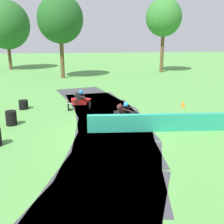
{
  "coord_description": "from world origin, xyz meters",
  "views": [
    {
      "loc": [
        -1.67,
        -13.43,
        4.88
      ],
      "look_at": [
        -0.02,
        0.54,
        0.9
      ],
      "focal_mm": 44.74,
      "sensor_mm": 36.0,
      "label": 1
    }
  ],
  "objects_px": {
    "tire_stack_mid_b": "(11,118)",
    "traffic_cone": "(183,104)",
    "tire_stack_far": "(24,105)",
    "motorcycle_lead_black": "(124,114)",
    "motorcycle_chase_red": "(80,100)"
  },
  "relations": [
    {
      "from": "tire_stack_mid_b",
      "to": "traffic_cone",
      "type": "xyz_separation_m",
      "value": [
        10.81,
        2.69,
        -0.18
      ]
    },
    {
      "from": "tire_stack_mid_b",
      "to": "motorcycle_chase_red",
      "type": "bearing_deg",
      "value": 35.38
    },
    {
      "from": "tire_stack_far",
      "to": "traffic_cone",
      "type": "bearing_deg",
      "value": -3.7
    },
    {
      "from": "tire_stack_mid_b",
      "to": "tire_stack_far",
      "type": "height_order",
      "value": "tire_stack_mid_b"
    },
    {
      "from": "motorcycle_lead_black",
      "to": "tire_stack_far",
      "type": "relative_size",
      "value": 2.81
    },
    {
      "from": "motorcycle_lead_black",
      "to": "tire_stack_mid_b",
      "type": "bearing_deg",
      "value": 172.9
    },
    {
      "from": "motorcycle_lead_black",
      "to": "motorcycle_chase_red",
      "type": "height_order",
      "value": "motorcycle_chase_red"
    },
    {
      "from": "tire_stack_mid_b",
      "to": "tire_stack_far",
      "type": "bearing_deg",
      "value": 89.44
    },
    {
      "from": "motorcycle_lead_black",
      "to": "traffic_cone",
      "type": "bearing_deg",
      "value": 36.58
    },
    {
      "from": "motorcycle_lead_black",
      "to": "tire_stack_far",
      "type": "bearing_deg",
      "value": 145.83
    },
    {
      "from": "traffic_cone",
      "to": "tire_stack_mid_b",
      "type": "bearing_deg",
      "value": -166.02
    },
    {
      "from": "motorcycle_chase_red",
      "to": "traffic_cone",
      "type": "bearing_deg",
      "value": -0.01
    },
    {
      "from": "tire_stack_mid_b",
      "to": "tire_stack_far",
      "type": "distance_m",
      "value": 3.39
    },
    {
      "from": "tire_stack_far",
      "to": "tire_stack_mid_b",
      "type": "bearing_deg",
      "value": -90.56
    },
    {
      "from": "tire_stack_mid_b",
      "to": "traffic_cone",
      "type": "relative_size",
      "value": 1.82
    }
  ]
}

